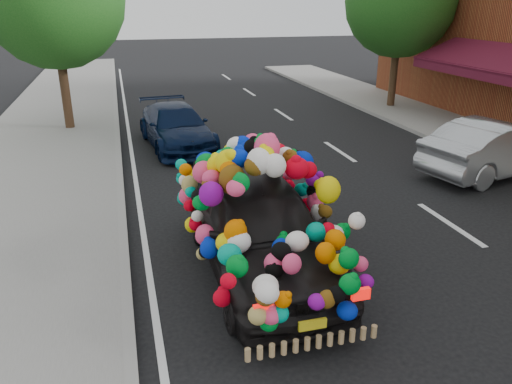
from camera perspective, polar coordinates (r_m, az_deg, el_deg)
The scene contains 7 objects.
ground at distance 8.56m, azimuth 1.23°, elevation -6.34°, with size 100.00×100.00×0.00m, color black.
kerb at distance 8.25m, azimuth -14.76°, elevation -7.73°, with size 0.15×60.00×0.13m, color gray.
lane_markings at distance 10.10m, azimuth 21.25°, elevation -3.39°, with size 6.00×50.00×0.01m, color silver, non-canonical shape.
tree_far_b at distance 20.06m, azimuth 16.18°, elevation 20.16°, with size 4.00×4.00×5.90m.
plush_art_car at distance 7.44m, azimuth 0.43°, elevation -1.56°, with size 2.12×4.51×2.11m.
navy_sedan at distance 14.45m, azimuth -9.11°, elevation 7.37°, with size 1.64×4.03×1.17m, color black.
silver_hatchback at distance 13.24m, azimuth 25.90°, elevation 4.60°, with size 1.41×4.04×1.33m, color #9DA0A3.
Camera 1 is at (-2.19, -7.28, 3.94)m, focal length 35.00 mm.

